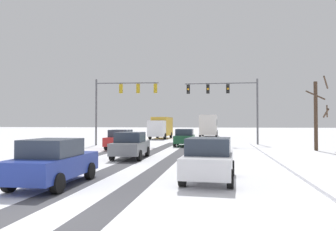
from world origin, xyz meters
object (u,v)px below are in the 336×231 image
(traffic_signal_near_right, at_px, (228,96))
(car_dark_green_lead, at_px, (185,137))
(traffic_signal_near_left, at_px, (121,96))
(car_red_second, at_px, (121,139))
(bare_tree_sidewalk_mid, at_px, (317,114))
(box_truck_delivery, at_px, (161,127))
(bus_oncoming, at_px, (209,124))
(car_white_fourth, at_px, (209,159))
(car_blue_fifth, at_px, (53,162))
(car_grey_third, at_px, (131,145))

(traffic_signal_near_right, bearing_deg, car_dark_green_lead, -158.50)
(traffic_signal_near_left, relative_size, car_red_second, 1.58)
(car_dark_green_lead, xyz_separation_m, bare_tree_sidewalk_mid, (10.84, -3.45, 2.11))
(box_truck_delivery, bearing_deg, car_dark_green_lead, -70.79)
(traffic_signal_near_right, height_order, bare_tree_sidewalk_mid, traffic_signal_near_right)
(car_red_second, relative_size, bare_tree_sidewalk_mid, 0.71)
(traffic_signal_near_right, distance_m, car_red_second, 11.43)
(bus_oncoming, bearing_deg, car_white_fourth, -88.32)
(traffic_signal_near_right, bearing_deg, car_blue_fifth, -107.44)
(traffic_signal_near_right, bearing_deg, car_white_fourth, -93.68)
(traffic_signal_near_left, bearing_deg, bus_oncoming, 69.29)
(car_grey_third, distance_m, car_blue_fifth, 8.53)
(traffic_signal_near_right, distance_m, bare_tree_sidewalk_mid, 8.66)
(car_red_second, xyz_separation_m, box_truck_delivery, (0.12, 18.03, 0.82))
(car_grey_third, xyz_separation_m, bus_oncoming, (3.86, 31.80, 1.18))
(car_dark_green_lead, distance_m, box_truck_delivery, 14.66)
(traffic_signal_near_right, relative_size, car_white_fourth, 1.70)
(car_dark_green_lead, distance_m, car_white_fourth, 17.95)
(bare_tree_sidewalk_mid, bearing_deg, car_red_second, -177.25)
(bus_oncoming, distance_m, bare_tree_sidewalk_mid, 26.03)
(car_white_fourth, distance_m, bare_tree_sidewalk_mid, 16.51)
(traffic_signal_near_right, relative_size, car_grey_third, 1.71)
(car_dark_green_lead, bearing_deg, bus_oncoming, 85.40)
(bare_tree_sidewalk_mid, bearing_deg, car_dark_green_lead, 162.33)
(car_grey_third, relative_size, bus_oncoming, 0.38)
(car_blue_fifth, relative_size, bus_oncoming, 0.37)
(car_grey_third, bearing_deg, car_blue_fifth, -92.45)
(car_grey_third, height_order, box_truck_delivery, box_truck_delivery)
(traffic_signal_near_right, relative_size, car_red_second, 1.73)
(car_grey_third, bearing_deg, car_white_fourth, -53.76)
(car_dark_green_lead, relative_size, car_red_second, 1.00)
(car_red_second, relative_size, car_white_fourth, 0.98)
(car_blue_fifth, bearing_deg, car_red_second, 98.91)
(car_red_second, bearing_deg, box_truck_delivery, 89.63)
(car_dark_green_lead, bearing_deg, traffic_signal_near_left, -179.36)
(traffic_signal_near_right, height_order, car_white_fourth, traffic_signal_near_right)
(box_truck_delivery, bearing_deg, car_blue_fifth, -86.10)
(car_dark_green_lead, relative_size, car_white_fourth, 0.98)
(box_truck_delivery, bearing_deg, car_red_second, -90.37)
(traffic_signal_near_left, xyz_separation_m, car_red_second, (1.31, -4.14, -3.98))
(traffic_signal_near_right, xyz_separation_m, bare_tree_sidewalk_mid, (6.78, -5.05, -1.90))
(car_dark_green_lead, xyz_separation_m, car_red_second, (-4.93, -4.21, 0.00))
(box_truck_delivery, bearing_deg, bus_oncoming, 47.44)
(car_white_fourth, bearing_deg, bare_tree_sidewalk_mid, 60.67)
(traffic_signal_near_left, height_order, car_dark_green_lead, traffic_signal_near_left)
(traffic_signal_near_right, xyz_separation_m, car_red_second, (-8.99, -5.81, -4.01))
(car_dark_green_lead, bearing_deg, car_grey_third, -101.31)
(car_dark_green_lead, relative_size, bus_oncoming, 0.37)
(car_grey_third, relative_size, bare_tree_sidewalk_mid, 0.72)
(car_white_fourth, bearing_deg, traffic_signal_near_right, 86.32)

